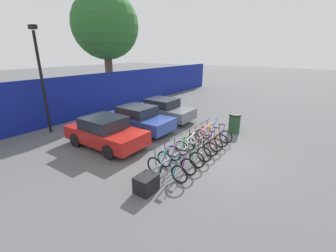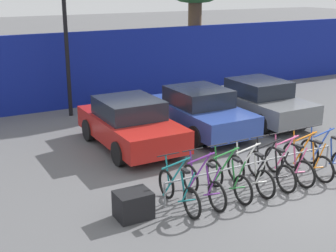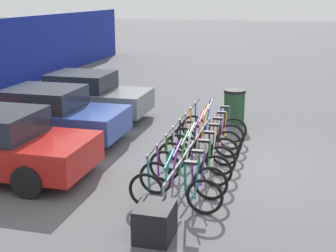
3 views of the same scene
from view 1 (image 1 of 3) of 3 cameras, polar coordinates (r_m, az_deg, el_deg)
ground_plane at (r=9.85m, az=10.84°, el=-7.38°), size 120.00×120.00×0.00m
hoarding_wall at (r=15.59m, az=-22.64°, el=6.54°), size 36.00×0.16×2.79m
bike_rack at (r=9.54m, az=6.20°, el=-4.73°), size 4.76×0.04×0.57m
bicycle_teal at (r=7.91m, az=-0.39°, el=-10.75°), size 0.68×1.71×1.05m
bicycle_purple at (r=8.35m, az=2.05°, el=-9.07°), size 0.68×1.71×1.05m
bicycle_green at (r=8.85m, az=4.37°, el=-7.45°), size 0.68×1.71×1.05m
bicycle_white at (r=9.33m, az=6.26°, el=-6.10°), size 0.68×1.71×1.05m
bicycle_black at (r=9.82m, az=7.95°, el=-4.88°), size 0.68×1.71×1.05m
bicycle_pink at (r=10.29m, az=9.38°, el=-3.85°), size 0.68×1.71×1.05m
bicycle_orange at (r=10.79m, az=10.76°, el=-2.85°), size 0.68×1.71×1.05m
bicycle_blue at (r=11.30m, az=12.01°, el=-1.93°), size 0.68×1.71×1.05m
car_red at (r=10.76m, az=-15.57°, el=-1.50°), size 1.91×3.92×1.40m
car_blue at (r=12.51m, az=-7.61°, el=1.81°), size 1.91×3.94×1.40m
car_grey at (r=14.38m, az=-1.29°, el=4.17°), size 1.91×3.92×1.40m
lamp_post at (r=13.37m, az=-29.53°, el=11.11°), size 0.24×0.44×5.44m
trash_bin at (r=12.74m, az=16.51°, el=0.71°), size 0.63×0.63×1.03m
cargo_crate at (r=7.33m, az=-5.54°, el=-14.36°), size 0.70×0.56×0.55m
tree_behind_hoarding at (r=19.59m, az=-15.61°, el=23.28°), size 5.12×5.12×8.70m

